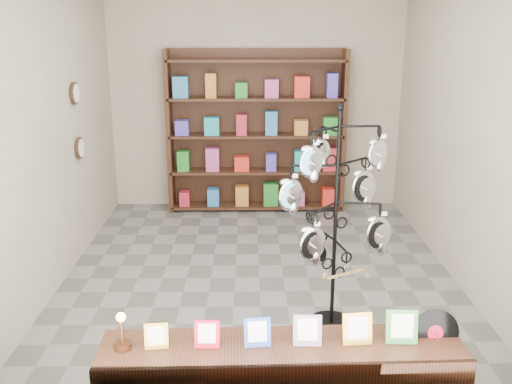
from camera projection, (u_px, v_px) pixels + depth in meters
ground at (259, 278)px, 5.89m from camera, size 5.00×5.00×0.00m
room_envelope at (260, 98)px, 5.35m from camera, size 5.00×5.00×5.00m
display_tree at (336, 203)px, 4.66m from camera, size 1.05×1.05×1.93m
front_shelf at (282, 383)px, 3.70m from camera, size 2.33×0.54×0.82m
back_shelving at (256, 137)px, 7.79m from camera, size 2.42×0.36×2.20m
wall_clocks at (77, 121)px, 6.20m from camera, size 0.03×0.24×0.84m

